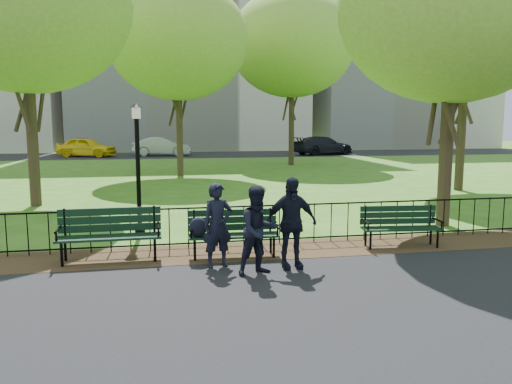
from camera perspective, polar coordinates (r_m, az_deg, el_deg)
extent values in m
plane|color=#37671B|center=(9.04, -0.45, -9.26)|extent=(120.00, 120.00, 0.00)
cube|color=black|center=(5.96, 6.05, -18.58)|extent=(60.00, 9.20, 0.01)
cube|color=#3A2B18|center=(10.46, -2.01, -6.82)|extent=(60.00, 1.60, 0.01)
cube|color=black|center=(43.60, -9.17, 4.20)|extent=(70.00, 9.00, 0.01)
cylinder|color=black|center=(10.76, -2.46, -1.69)|extent=(24.00, 0.04, 0.04)
cylinder|color=black|center=(10.91, -2.44, -5.63)|extent=(24.00, 0.04, 0.04)
cylinder|color=black|center=(10.84, -2.45, -3.93)|extent=(0.02, 0.02, 0.90)
cube|color=beige|center=(57.94, -7.93, 20.01)|extent=(24.00, 15.00, 30.00)
cube|color=beige|center=(63.58, 15.20, 15.96)|extent=(20.00, 15.00, 24.00)
cube|color=black|center=(9.95, -2.55, -5.01)|extent=(1.82, 0.58, 0.04)
cube|color=black|center=(10.14, -2.70, -2.79)|extent=(1.79, 0.14, 0.45)
cylinder|color=black|center=(9.79, -7.00, -6.63)|extent=(0.05, 0.05, 0.45)
cylinder|color=black|center=(9.94, 2.05, -6.36)|extent=(0.05, 0.05, 0.45)
cylinder|color=black|center=(10.14, -7.04, -6.12)|extent=(0.05, 0.05, 0.45)
cylinder|color=black|center=(10.28, 1.70, -5.87)|extent=(0.05, 0.05, 0.45)
cylinder|color=black|center=(9.87, -7.46, -4.11)|extent=(0.07, 0.56, 0.04)
cylinder|color=black|center=(10.03, 2.27, -3.86)|extent=(0.07, 0.56, 0.04)
ellipsoid|color=black|center=(9.77, -6.61, -4.01)|extent=(0.37, 0.27, 0.39)
cube|color=black|center=(10.01, -16.40, -5.00)|extent=(1.96, 0.53, 0.04)
cube|color=black|center=(10.21, -16.35, -2.60)|extent=(1.96, 0.05, 0.49)
cylinder|color=black|center=(9.99, -21.32, -6.70)|extent=(0.05, 0.05, 0.49)
cylinder|color=black|center=(9.84, -11.47, -6.53)|extent=(0.05, 0.05, 0.49)
cylinder|color=black|center=(10.36, -20.96, -6.17)|extent=(0.05, 0.05, 0.49)
cylinder|color=black|center=(10.22, -11.48, -5.99)|extent=(0.05, 0.05, 0.49)
cylinder|color=black|center=(10.09, -21.69, -4.00)|extent=(0.05, 0.61, 0.04)
cylinder|color=black|center=(9.93, -11.11, -3.78)|extent=(0.05, 0.61, 0.04)
cube|color=black|center=(11.18, 16.31, -4.02)|extent=(1.73, 0.63, 0.04)
cube|color=black|center=(11.35, 15.93, -2.17)|extent=(1.69, 0.22, 0.42)
cylinder|color=black|center=(10.83, 12.96, -5.44)|extent=(0.05, 0.05, 0.42)
cylinder|color=black|center=(11.36, 20.04, -5.09)|extent=(0.05, 0.05, 0.42)
cylinder|color=black|center=(11.14, 12.42, -5.05)|extent=(0.05, 0.05, 0.42)
cylinder|color=black|center=(11.66, 19.34, -4.74)|extent=(0.05, 0.05, 0.42)
cylinder|color=black|center=(10.89, 12.42, -3.30)|extent=(0.09, 0.53, 0.04)
cylinder|color=black|center=(11.46, 20.07, -3.04)|extent=(0.09, 0.53, 0.04)
cylinder|color=black|center=(12.39, -13.11, -4.44)|extent=(0.25, 0.25, 0.14)
cylinder|color=black|center=(12.19, -13.30, 1.73)|extent=(0.11, 0.11, 2.82)
cube|color=beige|center=(12.12, -13.52, 8.78)|extent=(0.19, 0.19, 0.26)
cone|color=black|center=(12.13, -13.55, 9.61)|extent=(0.28, 0.28, 0.11)
cylinder|color=#2D2116|center=(17.63, -24.15, 4.86)|extent=(0.35, 0.35, 3.92)
ellipsoid|color=#68A130|center=(18.01, -24.98, 19.08)|extent=(6.60, 6.60, 5.61)
cylinder|color=#2D2116|center=(13.86, 20.85, 3.44)|extent=(0.35, 0.35, 3.45)
ellipsoid|color=#68A130|center=(14.15, 21.66, 19.41)|extent=(5.81, 5.81, 4.94)
cylinder|color=#2D2116|center=(21.61, 22.39, 5.88)|extent=(0.35, 0.35, 4.31)
ellipsoid|color=#68A130|center=(22.04, 23.08, 18.64)|extent=(7.26, 7.26, 6.17)
cylinder|color=#2D2116|center=(25.74, -8.72, 6.42)|extent=(0.33, 0.33, 4.16)
ellipsoid|color=#68A130|center=(26.07, -8.94, 16.81)|extent=(7.01, 7.01, 5.95)
cylinder|color=#2D2116|center=(32.52, 4.07, 7.24)|extent=(0.35, 0.35, 4.71)
ellipsoid|color=#68A130|center=(32.90, 4.16, 16.56)|extent=(7.94, 7.94, 6.75)
imported|color=black|center=(9.26, -4.39, -3.80)|extent=(0.64, 0.48, 1.56)
imported|color=black|center=(8.78, 0.32, -4.41)|extent=(0.84, 0.58, 1.57)
imported|color=black|center=(9.16, 3.99, -3.54)|extent=(1.01, 0.47, 1.69)
imported|color=yellow|center=(42.72, -18.80, 4.89)|extent=(5.06, 3.43, 1.60)
imported|color=#979A9E|center=(42.44, -10.66, 5.13)|extent=(4.90, 2.21, 1.56)
imported|color=black|center=(43.79, 7.68, 5.29)|extent=(5.85, 3.64, 1.58)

